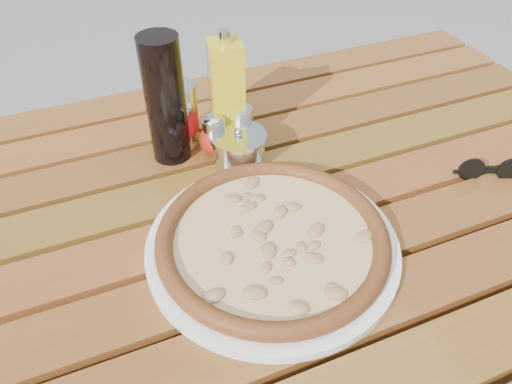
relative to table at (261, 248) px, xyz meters
name	(u,v)px	position (x,y,z in m)	size (l,w,h in m)	color
table	(261,248)	(0.00, 0.00, 0.00)	(1.40, 0.90, 0.75)	#331F0B
plate	(272,246)	(-0.01, -0.07, 0.08)	(0.36, 0.36, 0.01)	white
pizza	(273,238)	(-0.01, -0.07, 0.10)	(0.43, 0.43, 0.03)	#F5E4B0
pepper_shaker	(215,136)	(-0.01, 0.17, 0.11)	(0.06, 0.06, 0.08)	#B42314
oregano_shaker	(241,125)	(0.04, 0.19, 0.11)	(0.07, 0.07, 0.08)	#3B451B
dark_bottle	(165,101)	(-0.08, 0.20, 0.19)	(0.07, 0.07, 0.22)	black
soda_can	(179,117)	(-0.06, 0.23, 0.13)	(0.07, 0.07, 0.12)	silver
olive_oil_cruet	(227,94)	(0.02, 0.20, 0.17)	(0.06, 0.06, 0.21)	gold
parmesan_tin	(239,149)	(0.02, 0.13, 0.11)	(0.11, 0.11, 0.07)	silver
sunglasses	(490,170)	(0.39, -0.06, 0.09)	(0.11, 0.06, 0.04)	black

